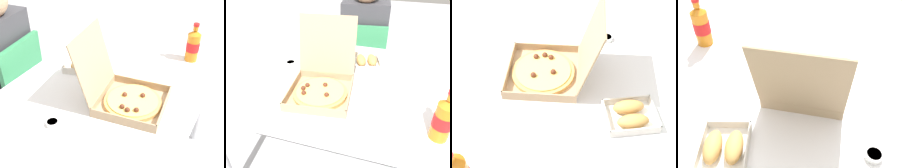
# 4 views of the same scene
# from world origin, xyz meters

# --- Properties ---
(dining_table) EXTENTS (1.38, 0.91, 0.72)m
(dining_table) POSITION_xyz_m (0.00, 0.00, 0.65)
(dining_table) COLOR white
(dining_table) RESTS_ON ground_plane
(pizza_box_open) EXTENTS (0.34, 0.42, 0.33)m
(pizza_box_open) POSITION_xyz_m (-0.07, -0.14, 0.77)
(pizza_box_open) COLOR tan
(pizza_box_open) RESTS_ON dining_table
(bread_side_box) EXTENTS (0.20, 0.23, 0.06)m
(bread_side_box) POSITION_xyz_m (0.09, 0.20, 0.75)
(bread_side_box) COLOR white
(bread_side_box) RESTS_ON dining_table
(dipping_sauce_cup) EXTENTS (0.06, 0.06, 0.02)m
(dipping_sauce_cup) POSITION_xyz_m (-0.35, 0.07, 0.73)
(dipping_sauce_cup) COLOR white
(dipping_sauce_cup) RESTS_ON dining_table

